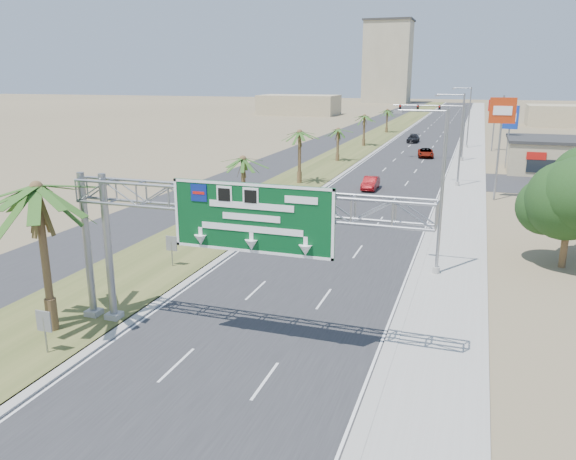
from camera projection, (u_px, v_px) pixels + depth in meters
The scene contains 28 objects.
road at pixel (432, 134), 117.15m from camera, with size 12.00×300.00×0.02m, color #28282B.
sidewalk_right at pixel (475, 135), 114.52m from camera, with size 4.00×300.00×0.10m, color #9E9B93.
median_grass at pixel (384, 133), 120.21m from camera, with size 7.00×300.00×0.12m, color #424E22.
opposing_road at pixel (352, 132), 122.38m from camera, with size 8.00×300.00×0.02m, color #28282B.
sign_gantry at pixel (222, 212), 24.44m from camera, with size 16.75×1.24×7.50m.
palm_near at pixel (37, 189), 24.95m from camera, with size 5.70×5.70×8.35m.
palm_row_b at pixel (243, 160), 47.51m from camera, with size 3.99×3.99×5.95m.
palm_row_c at pixel (300, 133), 61.93m from camera, with size 3.99×3.99×6.75m.
palm_row_d at pixel (338, 130), 78.70m from camera, with size 3.99×3.99×5.45m.
palm_row_e at pixel (365, 116), 95.88m from camera, with size 3.99×3.99×6.15m.
palm_row_f at pixel (387, 110), 118.83m from camera, with size 3.99×3.99×5.75m.
streetlight_near at pixel (438, 200), 33.26m from camera, with size 3.27×0.44×10.00m.
streetlight_mid at pixel (459, 144), 60.67m from camera, with size 3.27×0.44×10.00m.
streetlight_far at pixel (467, 120), 93.56m from camera, with size 3.27×0.44×10.00m.
signal_mast at pixel (449, 127), 79.53m from camera, with size 10.28×0.71×8.00m.
oak_near at pixel (571, 198), 34.58m from camera, with size 4.50×4.50×6.80m.
median_signback_a at pixel (44, 324), 24.15m from camera, with size 0.75×0.08×2.08m.
median_signback_b at pixel (172, 246), 35.33m from camera, with size 0.75×0.08×2.08m.
tower_distant at pixel (388, 63), 250.27m from camera, with size 20.00×16.00×35.00m, color tan.
building_distant_left at pixel (299, 105), 175.90m from camera, with size 24.00×14.00×6.00m, color tan.
building_distant_right at pixel (571, 116), 134.65m from camera, with size 20.00×12.00×5.00m, color tan.
car_left_lane at pixel (316, 200), 51.68m from camera, with size 1.84×4.58×1.56m, color black.
car_mid_lane at pixel (370, 183), 60.01m from camera, with size 1.45×4.15×1.37m, color maroon.
car_right_lane at pixel (426, 153), 83.76m from camera, with size 2.20×4.78×1.33m, color gray.
car_far at pixel (413, 139), 102.50m from camera, with size 1.96×4.81×1.40m, color black.
pole_sign_red_near at pixel (502, 118), 53.02m from camera, with size 2.41×0.39×10.04m.
pole_sign_blue at pixel (510, 120), 72.82m from camera, with size 2.02×0.74×8.30m.
pole_sign_red_far at pixel (495, 110), 89.24m from camera, with size 2.22×0.59×8.33m.
Camera 1 is at (9.26, -11.68, 11.78)m, focal length 35.00 mm.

